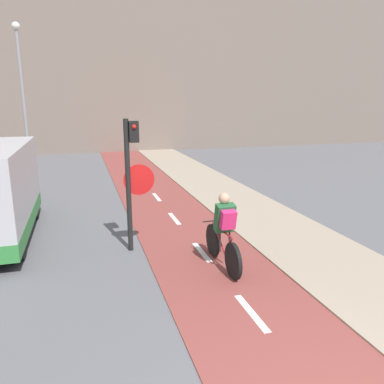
% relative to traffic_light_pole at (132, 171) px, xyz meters
% --- Properties ---
extents(building_row_background, '(60.00, 5.20, 12.20)m').
position_rel_traffic_light_pole_xyz_m(building_row_background, '(1.38, 19.14, 4.31)').
color(building_row_background, slate).
rests_on(building_row_background, ground_plane).
extents(traffic_light_pole, '(0.67, 0.25, 2.89)m').
position_rel_traffic_light_pole_xyz_m(traffic_light_pole, '(0.00, 0.00, 0.00)').
color(traffic_light_pole, black).
rests_on(traffic_light_pole, ground_plane).
extents(street_lamp_far, '(0.36, 0.36, 6.59)m').
position_rel_traffic_light_pole_xyz_m(street_lamp_far, '(-3.37, 11.20, 2.24)').
color(street_lamp_far, gray).
rests_on(street_lamp_far, ground_plane).
extents(cyclist_near, '(0.46, 1.82, 1.54)m').
position_rel_traffic_light_pole_xyz_m(cyclist_near, '(1.56, -1.43, -1.08)').
color(cyclist_near, black).
rests_on(cyclist_near, ground_plane).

